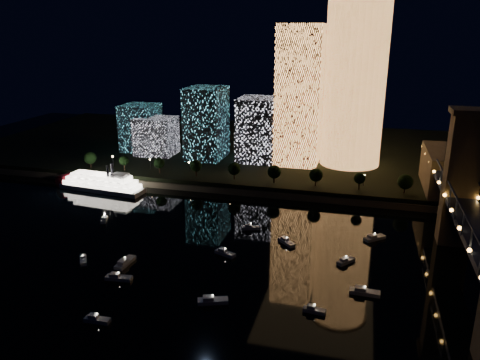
% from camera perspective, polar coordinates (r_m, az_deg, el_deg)
% --- Properties ---
extents(ground, '(520.00, 520.00, 0.00)m').
position_cam_1_polar(ground, '(148.46, 1.39, -12.77)').
color(ground, black).
rests_on(ground, ground).
extents(far_bank, '(420.00, 160.00, 5.00)m').
position_cam_1_polar(far_bank, '(295.06, 8.73, 3.28)').
color(far_bank, black).
rests_on(far_bank, ground).
extents(seawall, '(420.00, 6.00, 3.00)m').
position_cam_1_polar(seawall, '(221.21, 6.39, -1.85)').
color(seawall, '#6B5E4C').
rests_on(seawall, ground).
extents(tower_cylindrical, '(34.00, 34.00, 88.64)m').
position_cam_1_polar(tower_cylindrical, '(258.33, 13.81, 11.52)').
color(tower_cylindrical, '#FFA251').
rests_on(tower_cylindrical, far_bank).
extents(tower_rectangular, '(23.20, 23.20, 73.83)m').
position_cam_1_polar(tower_rectangular, '(255.41, 7.23, 10.12)').
color(tower_rectangular, '#FFA251').
rests_on(tower_rectangular, far_bank).
extents(midrise_blocks, '(102.30, 30.89, 40.21)m').
position_cam_1_polar(midrise_blocks, '(271.42, -4.04, 6.35)').
color(midrise_blocks, white).
rests_on(midrise_blocks, far_bank).
extents(riverboat, '(47.85, 14.49, 14.20)m').
position_cam_1_polar(riverboat, '(241.04, -16.89, -0.33)').
color(riverboat, silver).
rests_on(riverboat, ground).
extents(motorboats, '(114.46, 78.92, 2.78)m').
position_cam_1_polar(motorboats, '(159.37, -1.37, -10.15)').
color(motorboats, silver).
rests_on(motorboats, ground).
extents(esplanade_trees, '(166.76, 6.89, 8.94)m').
position_cam_1_polar(esplanade_trees, '(228.85, 0.33, 1.30)').
color(esplanade_trees, black).
rests_on(esplanade_trees, far_bank).
extents(street_lamps, '(132.70, 0.70, 5.65)m').
position_cam_1_polar(street_lamps, '(236.92, -1.25, 1.51)').
color(street_lamps, black).
rests_on(street_lamps, far_bank).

